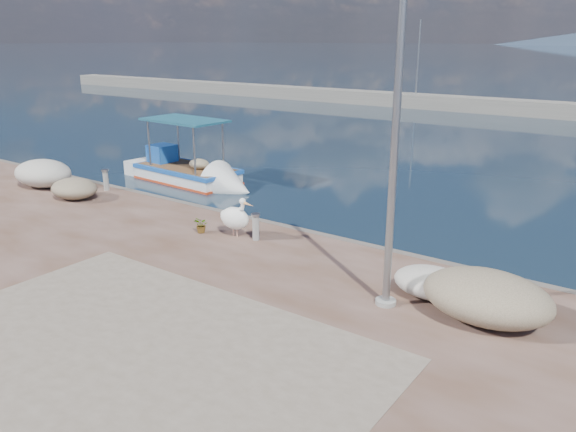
{
  "coord_description": "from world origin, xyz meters",
  "views": [
    {
      "loc": [
        8.5,
        -8.01,
        5.91
      ],
      "look_at": [
        0.0,
        3.8,
        1.3
      ],
      "focal_mm": 35.0,
      "sensor_mm": 36.0,
      "label": 1
    }
  ],
  "objects_px": {
    "boat_left": "(186,175)",
    "pelican": "(235,218)",
    "lamp_post": "(395,151)",
    "bollard_near": "(256,226)"
  },
  "relations": [
    {
      "from": "boat_left",
      "to": "pelican",
      "type": "bearing_deg",
      "value": -32.43
    },
    {
      "from": "lamp_post",
      "to": "bollard_near",
      "type": "height_order",
      "value": "lamp_post"
    },
    {
      "from": "boat_left",
      "to": "bollard_near",
      "type": "xyz_separation_m",
      "value": [
        8.04,
        -5.16,
        0.67
      ]
    },
    {
      "from": "bollard_near",
      "to": "boat_left",
      "type": "bearing_deg",
      "value": 147.3
    },
    {
      "from": "boat_left",
      "to": "bollard_near",
      "type": "relative_size",
      "value": 8.58
    },
    {
      "from": "pelican",
      "to": "bollard_near",
      "type": "relative_size",
      "value": 1.6
    },
    {
      "from": "pelican",
      "to": "boat_left",
      "type": "bearing_deg",
      "value": 149.47
    },
    {
      "from": "bollard_near",
      "to": "lamp_post",
      "type": "bearing_deg",
      "value": -17.28
    },
    {
      "from": "lamp_post",
      "to": "bollard_near",
      "type": "bearing_deg",
      "value": 162.72
    },
    {
      "from": "bollard_near",
      "to": "pelican",
      "type": "bearing_deg",
      "value": -170.35
    }
  ]
}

